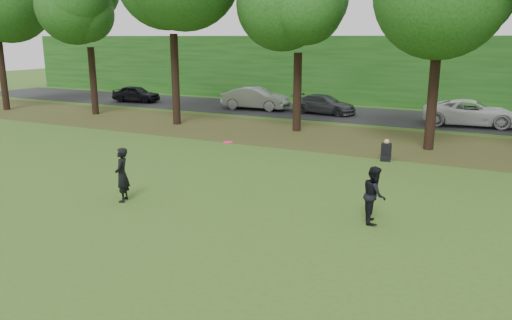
% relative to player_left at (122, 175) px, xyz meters
% --- Properties ---
extents(ground, '(120.00, 120.00, 0.00)m').
position_rel_player_left_xyz_m(ground, '(3.35, -0.55, -0.84)').
color(ground, '#37591C').
rests_on(ground, ground).
extents(leaf_litter, '(60.00, 7.00, 0.01)m').
position_rel_player_left_xyz_m(leaf_litter, '(3.35, 12.45, -0.83)').
color(leaf_litter, '#50381C').
rests_on(leaf_litter, ground).
extents(street, '(70.00, 7.00, 0.02)m').
position_rel_player_left_xyz_m(street, '(3.35, 20.45, -0.83)').
color(street, black).
rests_on(street, ground).
extents(far_hedge, '(70.00, 3.00, 5.00)m').
position_rel_player_left_xyz_m(far_hedge, '(3.35, 26.45, 1.66)').
color(far_hedge, '#184714').
rests_on(far_hedge, ground).
extents(player_left, '(0.62, 0.72, 1.67)m').
position_rel_player_left_xyz_m(player_left, '(0.00, 0.00, 0.00)').
color(player_left, black).
rests_on(player_left, ground).
extents(player_right, '(0.80, 0.91, 1.56)m').
position_rel_player_left_xyz_m(player_right, '(7.30, 1.62, -0.05)').
color(player_right, black).
rests_on(player_right, ground).
extents(parked_cars, '(36.64, 3.23, 1.53)m').
position_rel_player_left_xyz_m(parked_cars, '(2.27, 19.34, -0.13)').
color(parked_cars, black).
rests_on(parked_cars, street).
extents(frisbee, '(0.31, 0.31, 0.04)m').
position_rel_player_left_xyz_m(frisbee, '(3.36, 0.63, 1.20)').
color(frisbee, '#FF1560').
rests_on(frisbee, ground).
extents(seated_person, '(0.53, 0.79, 0.83)m').
position_rel_player_left_xyz_m(seated_person, '(6.04, 9.05, -0.53)').
color(seated_person, black).
rests_on(seated_person, ground).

